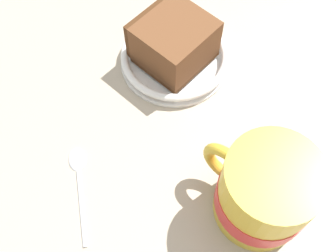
# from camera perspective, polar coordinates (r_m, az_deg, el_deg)

# --- Properties ---
(ground_plane) EXTENTS (1.28, 1.28, 0.04)m
(ground_plane) POSITION_cam_1_polar(r_m,az_deg,el_deg) (0.53, -3.39, 2.50)
(ground_plane) COLOR tan
(small_plate) EXTENTS (0.14, 0.14, 0.02)m
(small_plate) POSITION_cam_1_polar(r_m,az_deg,el_deg) (0.54, 0.97, 9.50)
(small_plate) COLOR white
(small_plate) RESTS_ON ground_plane
(cake_slice) EXTENTS (0.10, 0.10, 0.06)m
(cake_slice) POSITION_cam_1_polar(r_m,az_deg,el_deg) (0.51, 0.79, 11.68)
(cake_slice) COLOR #472814
(cake_slice) RESTS_ON small_plate
(tea_mug) EXTENTS (0.10, 0.12, 0.10)m
(tea_mug) POSITION_cam_1_polar(r_m,az_deg,el_deg) (0.42, 13.18, -8.94)
(tea_mug) COLOR gold
(tea_mug) RESTS_ON ground_plane
(teaspoon) EXTENTS (0.06, 0.11, 0.01)m
(teaspoon) POSITION_cam_1_polar(r_m,az_deg,el_deg) (0.47, -12.41, -6.35)
(teaspoon) COLOR silver
(teaspoon) RESTS_ON ground_plane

